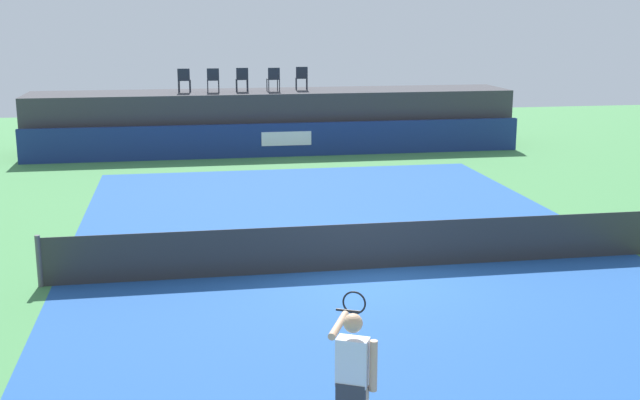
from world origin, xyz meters
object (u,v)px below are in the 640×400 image
object	(u,v)px
spectator_chair_right	(273,78)
net_post_near	(39,261)
tennis_ball	(465,255)
spectator_chair_center	(242,78)
spectator_chair_left	(213,79)
spectator_chair_far_left	(184,79)
spectator_chair_far_right	(302,77)
tennis_player	(353,380)

from	to	relation	value
spectator_chair_right	net_post_near	xyz separation A→B (m)	(-6.20, -14.99, -2.19)
tennis_ball	spectator_chair_center	bearing A→B (deg)	103.48
spectator_chair_left	spectator_chair_right	size ratio (longest dim) A/B	1.00
spectator_chair_left	spectator_chair_center	bearing A→B (deg)	5.95
spectator_chair_far_left	spectator_chair_center	world-z (taller)	same
spectator_chair_center	net_post_near	world-z (taller)	spectator_chair_center
spectator_chair_far_left	spectator_chair_far_right	xyz separation A→B (m)	(4.39, 0.28, 0.00)
spectator_chair_right	tennis_ball	bearing A→B (deg)	-80.78
spectator_chair_left	net_post_near	xyz separation A→B (m)	(-3.97, -15.01, -2.19)
spectator_chair_right	tennis_player	distance (m)	22.04
spectator_chair_far_left	tennis_player	distance (m)	22.10
spectator_chair_right	spectator_chair_center	bearing A→B (deg)	173.37
tennis_player	tennis_ball	size ratio (longest dim) A/B	26.03
spectator_chair_center	spectator_chair_far_right	distance (m)	2.28
spectator_chair_center	tennis_player	xyz separation A→B (m)	(-0.52, -22.04, -1.73)
tennis_ball	spectator_chair_far_left	bearing A→B (deg)	111.12
tennis_player	tennis_ball	world-z (taller)	tennis_player
spectator_chair_left	spectator_chair_right	bearing A→B (deg)	-0.58
spectator_chair_center	spectator_chair_right	bearing A→B (deg)	-6.63
spectator_chair_center	spectator_chair_far_right	world-z (taller)	same
net_post_near	tennis_player	world-z (taller)	tennis_player
net_post_near	spectator_chair_far_right	bearing A→B (deg)	64.53
spectator_chair_left	tennis_player	distance (m)	22.00
spectator_chair_center	tennis_ball	xyz separation A→B (m)	(3.51, -14.65, -2.66)
spectator_chair_left	tennis_player	world-z (taller)	spectator_chair_left
spectator_chair_right	spectator_chair_far_right	bearing A→B (deg)	17.34
net_post_near	tennis_player	bearing A→B (deg)	-56.82
tennis_player	tennis_ball	bearing A→B (deg)	61.38
net_post_near	tennis_player	distance (m)	8.27
net_post_near	tennis_ball	world-z (taller)	net_post_near
spectator_chair_center	tennis_ball	size ratio (longest dim) A/B	13.06
spectator_chair_right	spectator_chair_left	bearing A→B (deg)	179.42
spectator_chair_far_left	spectator_chair_left	distance (m)	1.05
net_post_near	tennis_player	xyz separation A→B (m)	(4.52, -6.91, 0.46)
spectator_chair_far_right	tennis_player	xyz separation A→B (m)	(-2.79, -22.25, -1.73)
spectator_chair_far_left	spectator_chair_far_right	distance (m)	4.40
spectator_chair_far_left	net_post_near	size ratio (longest dim) A/B	0.89
spectator_chair_right	tennis_player	bearing A→B (deg)	-94.37
spectator_chair_left	spectator_chair_right	world-z (taller)	same
tennis_player	spectator_chair_far_right	bearing A→B (deg)	82.86
spectator_chair_right	tennis_player	xyz separation A→B (m)	(-1.67, -21.90, -1.73)
spectator_chair_center	spectator_chair_right	distance (m)	1.16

